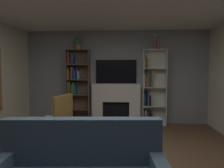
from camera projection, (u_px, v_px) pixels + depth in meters
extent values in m
cube|color=gray|center=(116.00, 77.00, 5.82)|extent=(5.12, 0.06, 2.56)
cube|color=silver|center=(98.00, 112.00, 5.80)|extent=(0.30, 0.18, 0.61)
cube|color=silver|center=(135.00, 113.00, 5.74)|extent=(0.30, 0.18, 0.61)
cube|color=silver|center=(116.00, 93.00, 5.73)|extent=(1.32, 0.18, 0.50)
cube|color=black|center=(116.00, 112.00, 5.82)|extent=(0.73, 0.08, 0.61)
cube|color=#5A4C55|center=(116.00, 125.00, 5.55)|extent=(1.42, 0.30, 0.03)
cube|color=black|center=(116.00, 72.00, 5.75)|extent=(1.11, 0.06, 0.64)
cube|color=brown|center=(68.00, 87.00, 5.74)|extent=(0.02, 0.31, 2.03)
cube|color=brown|center=(89.00, 87.00, 5.70)|extent=(0.02, 0.31, 2.03)
cube|color=brown|center=(80.00, 87.00, 5.87)|extent=(0.62, 0.02, 2.03)
cube|color=brown|center=(79.00, 123.00, 5.79)|extent=(0.59, 0.31, 0.02)
cube|color=#A37234|center=(69.00, 118.00, 5.82)|extent=(0.03, 0.23, 0.23)
cube|color=beige|center=(71.00, 117.00, 5.82)|extent=(0.03, 0.22, 0.31)
cube|color=#613071|center=(72.00, 117.00, 5.81)|extent=(0.02, 0.24, 0.32)
cube|color=brown|center=(79.00, 109.00, 5.77)|extent=(0.59, 0.31, 0.02)
cube|color=black|center=(69.00, 102.00, 5.79)|extent=(0.04, 0.24, 0.33)
cube|color=#9A503E|center=(71.00, 104.00, 5.82)|extent=(0.02, 0.17, 0.26)
cube|color=#99673E|center=(73.00, 104.00, 5.80)|extent=(0.04, 0.21, 0.24)
cube|color=brown|center=(78.00, 94.00, 5.74)|extent=(0.59, 0.31, 0.02)
cube|color=#A4701F|center=(69.00, 88.00, 5.77)|extent=(0.04, 0.22, 0.34)
cube|color=#226A3C|center=(71.00, 88.00, 5.75)|extent=(0.03, 0.25, 0.34)
cube|color=#966236|center=(72.00, 89.00, 5.79)|extent=(0.04, 0.17, 0.25)
cube|color=#267A45|center=(74.00, 88.00, 5.76)|extent=(0.04, 0.21, 0.32)
cube|color=#275099|center=(76.00, 90.00, 5.77)|extent=(0.04, 0.21, 0.22)
cube|color=brown|center=(78.00, 80.00, 5.71)|extent=(0.59, 0.31, 0.02)
cube|color=olive|center=(69.00, 74.00, 5.72)|extent=(0.04, 0.26, 0.30)
cube|color=#552A6F|center=(71.00, 75.00, 5.76)|extent=(0.03, 0.18, 0.25)
cube|color=#965C28|center=(72.00, 73.00, 5.73)|extent=(0.03, 0.23, 0.34)
cube|color=#1B4E9A|center=(74.00, 73.00, 5.73)|extent=(0.02, 0.22, 0.33)
cube|color=#1C4590|center=(75.00, 75.00, 5.73)|extent=(0.04, 0.22, 0.25)
cube|color=#4F387B|center=(78.00, 73.00, 5.75)|extent=(0.03, 0.17, 0.32)
cube|color=beige|center=(79.00, 75.00, 5.73)|extent=(0.03, 0.22, 0.22)
cube|color=brown|center=(78.00, 65.00, 5.68)|extent=(0.59, 0.31, 0.02)
cube|color=olive|center=(69.00, 58.00, 5.73)|extent=(0.02, 0.18, 0.35)
cube|color=#B43C2A|center=(70.00, 61.00, 5.70)|extent=(0.03, 0.25, 0.21)
cube|color=#51317B|center=(72.00, 59.00, 5.71)|extent=(0.04, 0.21, 0.28)
cube|color=#255287|center=(73.00, 60.00, 5.69)|extent=(0.03, 0.24, 0.26)
cube|color=brown|center=(78.00, 50.00, 5.65)|extent=(0.59, 0.31, 0.02)
cube|color=silver|center=(143.00, 87.00, 5.62)|extent=(0.02, 0.29, 2.03)
cube|color=silver|center=(166.00, 87.00, 5.58)|extent=(0.02, 0.29, 2.03)
cube|color=silver|center=(154.00, 87.00, 5.74)|extent=(0.62, 0.02, 2.03)
cube|color=silver|center=(154.00, 124.00, 5.67)|extent=(0.59, 0.29, 0.02)
cube|color=#52257E|center=(144.00, 119.00, 5.71)|extent=(0.02, 0.19, 0.26)
cube|color=beige|center=(145.00, 117.00, 5.70)|extent=(0.03, 0.19, 0.37)
cube|color=#572B69|center=(147.00, 118.00, 5.70)|extent=(0.02, 0.19, 0.31)
cube|color=olive|center=(148.00, 119.00, 5.71)|extent=(0.02, 0.17, 0.26)
cube|color=black|center=(150.00, 117.00, 5.67)|extent=(0.04, 0.25, 0.38)
cube|color=#B13434|center=(152.00, 118.00, 5.69)|extent=(0.03, 0.20, 0.29)
cube|color=beige|center=(154.00, 119.00, 5.68)|extent=(0.04, 0.21, 0.26)
cube|color=silver|center=(154.00, 106.00, 5.63)|extent=(0.59, 0.29, 0.02)
cube|color=#235587|center=(144.00, 99.00, 5.67)|extent=(0.04, 0.19, 0.33)
cube|color=black|center=(146.00, 99.00, 5.68)|extent=(0.04, 0.16, 0.36)
cube|color=#4E4276|center=(148.00, 98.00, 5.64)|extent=(0.04, 0.23, 0.42)
cube|color=black|center=(150.00, 101.00, 5.65)|extent=(0.03, 0.22, 0.26)
cube|color=silver|center=(154.00, 87.00, 5.60)|extent=(0.59, 0.29, 0.02)
cube|color=beige|center=(144.00, 80.00, 5.61)|extent=(0.03, 0.24, 0.37)
cube|color=#C03C2F|center=(146.00, 81.00, 5.62)|extent=(0.04, 0.22, 0.30)
cube|color=#367B50|center=(148.00, 79.00, 5.61)|extent=(0.03, 0.22, 0.43)
cube|color=#2C5183|center=(149.00, 80.00, 5.62)|extent=(0.04, 0.20, 0.37)
cube|color=#97552D|center=(152.00, 79.00, 5.62)|extent=(0.04, 0.19, 0.42)
cube|color=silver|center=(155.00, 68.00, 5.56)|extent=(0.59, 0.29, 0.02)
cube|color=beige|center=(144.00, 63.00, 5.59)|extent=(0.03, 0.22, 0.28)
cube|color=olive|center=(146.00, 62.00, 5.60)|extent=(0.03, 0.18, 0.33)
cube|color=olive|center=(147.00, 63.00, 5.60)|extent=(0.03, 0.20, 0.27)
cube|color=silver|center=(155.00, 50.00, 5.53)|extent=(0.59, 0.29, 0.02)
cylinder|color=#A56C54|center=(78.00, 47.00, 5.65)|extent=(0.15, 0.15, 0.13)
sphere|color=#3C7C40|center=(78.00, 41.00, 5.64)|extent=(0.22, 0.22, 0.22)
cylinder|color=#914A43|center=(155.00, 45.00, 5.52)|extent=(0.11, 0.11, 0.23)
cylinder|color=#4C7F3F|center=(155.00, 38.00, 5.50)|extent=(0.01, 0.01, 0.13)
sphere|color=silver|center=(156.00, 35.00, 5.50)|extent=(0.05, 0.05, 0.05)
cylinder|color=#4C7F3F|center=(155.00, 38.00, 5.50)|extent=(0.01, 0.01, 0.12)
sphere|color=silver|center=(155.00, 36.00, 5.50)|extent=(0.06, 0.06, 0.06)
cube|color=#455D6D|center=(82.00, 141.00, 2.30)|extent=(1.73, 0.27, 0.51)
cylinder|color=olive|center=(55.00, 142.00, 3.65)|extent=(0.04, 0.04, 0.46)
cylinder|color=olive|center=(72.00, 133.00, 4.17)|extent=(0.04, 0.04, 0.46)
cylinder|color=olive|center=(29.00, 138.00, 3.84)|extent=(0.04, 0.04, 0.46)
cylinder|color=olive|center=(48.00, 130.00, 4.36)|extent=(0.04, 0.04, 0.46)
cube|color=tan|center=(51.00, 122.00, 3.98)|extent=(0.74, 0.74, 0.08)
cube|color=olive|center=(51.00, 125.00, 3.99)|extent=(0.74, 0.74, 0.04)
cube|color=olive|center=(63.00, 110.00, 3.88)|extent=(0.22, 0.59, 0.56)
cube|color=olive|center=(91.00, 152.00, 2.75)|extent=(0.72, 0.44, 0.04)
cylinder|color=olive|center=(70.00, 161.00, 2.97)|extent=(0.05, 0.05, 0.39)
cylinder|color=olive|center=(117.00, 162.00, 2.93)|extent=(0.05, 0.05, 0.39)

